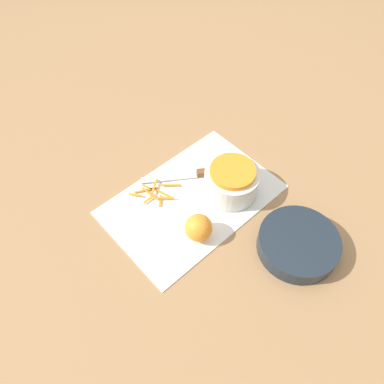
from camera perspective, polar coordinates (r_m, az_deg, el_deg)
name	(u,v)px	position (r m, az deg, el deg)	size (l,w,h in m)	color
ground_plane	(192,200)	(1.05, 0.00, -1.17)	(4.00, 4.00, 0.00)	#9E754C
cutting_board	(192,199)	(1.05, 0.00, -1.08)	(0.47, 0.31, 0.01)	silver
bowl_speckled	(232,180)	(1.04, 6.05, 1.77)	(0.15, 0.15, 0.09)	silver
bowl_dark	(298,244)	(0.99, 15.86, -7.60)	(0.20, 0.20, 0.05)	#1E2833
knife	(204,173)	(1.10, 1.90, 2.96)	(0.24, 0.17, 0.02)	brown
orange_left	(199,228)	(0.95, 1.00, -5.46)	(0.07, 0.07, 0.07)	orange
peel_pile	(155,192)	(1.06, -5.70, -0.01)	(0.13, 0.10, 0.01)	orange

